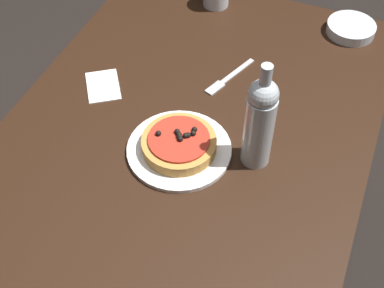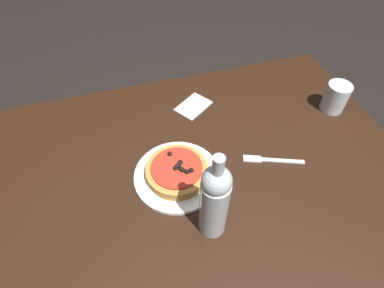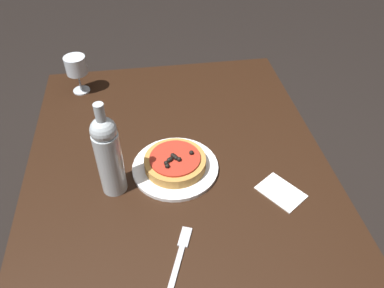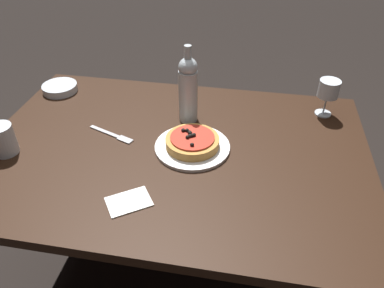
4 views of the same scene
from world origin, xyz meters
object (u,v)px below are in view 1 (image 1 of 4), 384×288
fork (228,79)px  dinner_plate (179,150)px  wine_bottle (260,121)px  dining_table (185,153)px  pizza (179,143)px  side_bowl (351,28)px

fork → dinner_plate: bearing=16.8°
wine_bottle → dinner_plate: bearing=105.0°
dining_table → dinner_plate: dinner_plate is taller
pizza → side_bowl: (0.63, -0.30, -0.01)m
dining_table → fork: bearing=-8.3°
wine_bottle → fork: bearing=32.6°
dinner_plate → fork: 0.29m
dining_table → dinner_plate: 0.11m
side_bowl → fork: 0.44m
wine_bottle → dining_table: bearing=85.5°
dining_table → wine_bottle: bearing=-94.5°
dinner_plate → fork: dinner_plate is taller
dinner_plate → side_bowl: side_bowl is taller
dining_table → side_bowl: side_bowl is taller
dining_table → fork: 0.25m
wine_bottle → pizza: bearing=104.9°
fork → pizza: bearing=16.8°
dining_table → pizza: (-0.06, -0.01, 0.11)m
wine_bottle → fork: (0.25, 0.16, -0.13)m
dining_table → side_bowl: (0.57, -0.31, 0.10)m
dinner_plate → pizza: size_ratio=1.41×
fork → wine_bottle: bearing=53.8°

